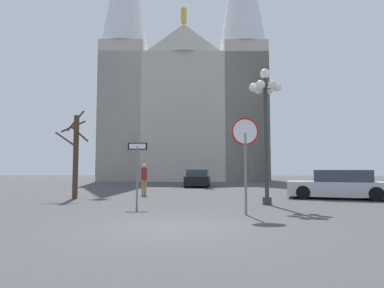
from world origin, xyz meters
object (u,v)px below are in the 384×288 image
object	(u,v)px
bare_tree	(75,153)
parked_car_far_silver	(338,185)
street_lamp	(266,107)
parked_car_near_black	(198,179)
stop_sign	(245,145)
one_way_arrow_sign	(137,165)
pedestrian_walking	(144,176)
cathedral	(184,93)

from	to	relation	value
bare_tree	parked_car_far_silver	world-z (taller)	bare_tree
street_lamp	parked_car_far_silver	bearing A→B (deg)	38.00
bare_tree	parked_car_near_black	bearing A→B (deg)	64.72
stop_sign	one_way_arrow_sign	xyz separation A→B (m)	(-3.99, 1.94, -0.59)
bare_tree	pedestrian_walking	world-z (taller)	bare_tree
street_lamp	pedestrian_walking	world-z (taller)	street_lamp
bare_tree	one_way_arrow_sign	bearing A→B (deg)	-37.65
street_lamp	parked_car_near_black	size ratio (longest dim) A/B	1.31
cathedral	stop_sign	size ratio (longest dim) A/B	10.80
bare_tree	parked_car_near_black	size ratio (longest dim) A/B	1.03
street_lamp	bare_tree	world-z (taller)	street_lamp
stop_sign	street_lamp	xyz separation A→B (m)	(1.05, 3.07, 1.80)
bare_tree	pedestrian_walking	xyz separation A→B (m)	(2.91, 2.12, -1.17)
parked_car_near_black	one_way_arrow_sign	bearing A→B (deg)	-95.36
cathedral	parked_car_far_silver	distance (m)	27.37
cathedral	parked_car_near_black	distance (m)	17.04
cathedral	parked_car_far_silver	size ratio (longest dim) A/B	6.87
cathedral	one_way_arrow_sign	xyz separation A→B (m)	(1.39, -27.39, -9.12)
one_way_arrow_sign	cathedral	bearing A→B (deg)	92.89
stop_sign	bare_tree	world-z (taller)	bare_tree
parked_car_near_black	pedestrian_walking	distance (m)	9.10
pedestrian_walking	bare_tree	bearing A→B (deg)	-143.84
stop_sign	bare_tree	size ratio (longest dim) A/B	0.70
cathedral	one_way_arrow_sign	world-z (taller)	cathedral
street_lamp	one_way_arrow_sign	bearing A→B (deg)	-167.34
cathedral	pedestrian_walking	distance (m)	24.31
parked_car_far_silver	bare_tree	bearing A→B (deg)	-175.09
stop_sign	parked_car_near_black	size ratio (longest dim) A/B	0.72
stop_sign	cathedral	bearing A→B (deg)	100.38
one_way_arrow_sign	pedestrian_walking	world-z (taller)	one_way_arrow_sign
stop_sign	pedestrian_walking	distance (m)	8.67
one_way_arrow_sign	street_lamp	bearing A→B (deg)	12.66
street_lamp	parked_car_far_silver	size ratio (longest dim) A/B	1.16
stop_sign	one_way_arrow_sign	world-z (taller)	stop_sign
cathedral	parked_car_far_silver	world-z (taller)	cathedral
parked_car_far_silver	pedestrian_walking	xyz separation A→B (m)	(-9.74, 1.04, 0.38)
parked_car_near_black	pedestrian_walking	xyz separation A→B (m)	(-2.26, -8.81, 0.39)
pedestrian_walking	street_lamp	bearing A→B (deg)	-33.51
parked_car_far_silver	parked_car_near_black	bearing A→B (deg)	127.26
one_way_arrow_sign	street_lamp	world-z (taller)	street_lamp
parked_car_near_black	parked_car_far_silver	size ratio (longest dim) A/B	0.88
street_lamp	bare_tree	size ratio (longest dim) A/B	1.27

